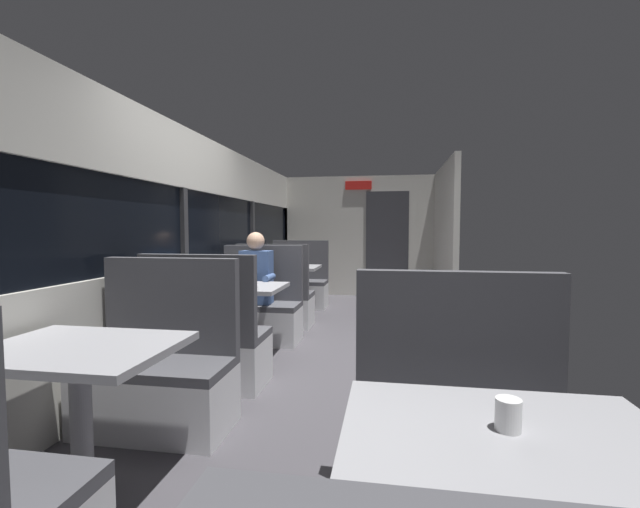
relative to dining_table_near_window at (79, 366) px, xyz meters
The scene contains 17 objects.
ground_plane 2.36m from the dining_table_near_window, 66.82° to the left, with size 3.30×9.20×0.02m, color #423F44.
carriage_window_panel_left 2.21m from the dining_table_near_window, 104.90° to the left, with size 0.09×8.48×2.30m.
carriage_end_bulkhead 6.38m from the dining_table_near_window, 81.37° to the left, with size 2.90×0.11×2.30m.
carriage_aisle_panel_right 5.63m from the dining_table_near_window, 65.26° to the left, with size 0.08×2.40×2.30m, color beige.
dining_table_near_window is the anchor object (origin of this frame).
bench_near_window_facing_entry 0.77m from the dining_table_near_window, 90.00° to the left, with size 0.95×0.50×1.10m.
dining_table_mid_window 2.12m from the dining_table_near_window, 90.00° to the left, with size 0.90×0.70×0.74m.
bench_mid_window_facing_end 1.46m from the dining_table_near_window, 90.00° to the left, with size 0.95×0.50×1.10m.
bench_mid_window_facing_entry 2.84m from the dining_table_near_window, 90.00° to the left, with size 0.95×0.50×1.10m.
dining_table_far_window 4.25m from the dining_table_near_window, 90.00° to the left, with size 0.90×0.70×0.74m.
bench_far_window_facing_end 3.56m from the dining_table_near_window, 90.00° to the left, with size 0.95×0.50×1.10m.
bench_far_window_facing_entry 4.96m from the dining_table_near_window, 90.00° to the left, with size 0.95×0.50×1.10m.
dining_table_front_aisle 1.89m from the dining_table_near_window, 18.53° to the right, with size 0.90×0.70×0.74m.
bench_front_aisle_facing_entry 1.82m from the dining_table_near_window, ahead, with size 0.95×0.50×1.10m.
seated_passenger 2.75m from the dining_table_near_window, 90.00° to the left, with size 0.47×0.55×1.26m.
coffee_cup_primary 1.89m from the dining_table_near_window, 17.27° to the right, with size 0.07×0.07×0.09m.
coffee_cup_secondary 4.25m from the dining_table_near_window, 92.00° to the left, with size 0.07×0.07×0.09m.
Camera 1 is at (0.57, -3.84, 1.30)m, focal length 23.32 mm.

